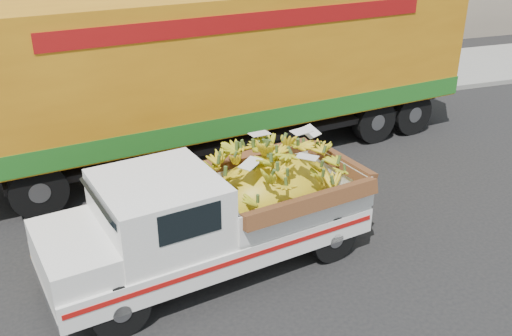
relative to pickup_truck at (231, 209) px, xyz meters
name	(u,v)px	position (x,y,z in m)	size (l,w,h in m)	color
ground	(320,259)	(1.42, -0.46, -0.98)	(100.00, 100.00, 0.00)	black
curb	(208,117)	(1.42, 6.76, -0.91)	(60.00, 0.25, 0.15)	gray
sidewalk	(190,95)	(1.42, 8.86, -0.91)	(60.00, 4.00, 0.14)	gray
pickup_truck	(231,209)	(0.00, 0.00, 0.00)	(5.47, 2.82, 1.83)	black
semi_trailer	(230,67)	(1.34, 4.32, 1.14)	(12.06, 4.17, 3.80)	black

